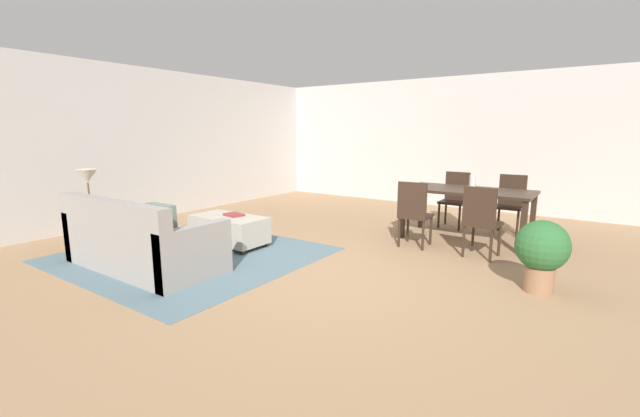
% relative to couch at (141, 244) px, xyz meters
% --- Properties ---
extents(ground_plane, '(10.80, 10.80, 0.00)m').
position_rel_couch_xyz_m(ground_plane, '(2.01, 1.15, -0.29)').
color(ground_plane, '#9E7A56').
extents(wall_back, '(9.00, 0.12, 2.70)m').
position_rel_couch_xyz_m(wall_back, '(2.01, 6.15, 1.06)').
color(wall_back, beige).
rests_on(wall_back, ground_plane).
extents(wall_left, '(0.12, 11.00, 2.70)m').
position_rel_couch_xyz_m(wall_left, '(-2.49, 1.65, 1.06)').
color(wall_left, beige).
rests_on(wall_left, ground_plane).
extents(area_rug, '(3.00, 2.80, 0.01)m').
position_rel_couch_xyz_m(area_rug, '(0.05, 0.67, -0.29)').
color(area_rug, slate).
rests_on(area_rug, ground_plane).
extents(couch, '(1.99, 0.91, 0.86)m').
position_rel_couch_xyz_m(couch, '(0.00, 0.00, 0.00)').
color(couch, gray).
rests_on(couch, ground_plane).
extents(ottoman_table, '(1.09, 0.57, 0.42)m').
position_rel_couch_xyz_m(ottoman_table, '(0.11, 1.28, -0.05)').
color(ottoman_table, '#B7AD9E').
rests_on(ottoman_table, ground_plane).
extents(side_table, '(0.40, 0.40, 0.57)m').
position_rel_couch_xyz_m(side_table, '(-1.30, 0.09, 0.16)').
color(side_table, olive).
rests_on(side_table, ground_plane).
extents(table_lamp, '(0.26, 0.26, 0.53)m').
position_rel_couch_xyz_m(table_lamp, '(-1.30, 0.09, 0.69)').
color(table_lamp, brown).
rests_on(table_lamp, side_table).
extents(dining_table, '(1.79, 0.89, 0.76)m').
position_rel_couch_xyz_m(dining_table, '(2.77, 3.48, 0.38)').
color(dining_table, '#332319').
rests_on(dining_table, ground_plane).
extents(dining_chair_near_left, '(0.42, 0.42, 0.92)m').
position_rel_couch_xyz_m(dining_chair_near_left, '(2.29, 2.66, 0.23)').
color(dining_chair_near_left, '#332319').
rests_on(dining_chair_near_left, ground_plane).
extents(dining_chair_near_right, '(0.43, 0.43, 0.92)m').
position_rel_couch_xyz_m(dining_chair_near_right, '(3.17, 2.67, 0.23)').
color(dining_chair_near_right, '#332319').
rests_on(dining_chair_near_right, ground_plane).
extents(dining_chair_far_left, '(0.40, 0.40, 0.92)m').
position_rel_couch_xyz_m(dining_chair_far_left, '(2.36, 4.26, 0.23)').
color(dining_chair_far_left, '#332319').
rests_on(dining_chair_far_left, ground_plane).
extents(dining_chair_far_right, '(0.40, 0.40, 0.92)m').
position_rel_couch_xyz_m(dining_chair_far_right, '(3.21, 4.32, 0.23)').
color(dining_chair_far_right, '#332319').
rests_on(dining_chair_far_right, ground_plane).
extents(vase_centerpiece, '(0.09, 0.09, 0.21)m').
position_rel_couch_xyz_m(vase_centerpiece, '(2.83, 3.46, 0.57)').
color(vase_centerpiece, silver).
rests_on(vase_centerpiece, dining_table).
extents(book_on_ottoman, '(0.29, 0.24, 0.03)m').
position_rel_couch_xyz_m(book_on_ottoman, '(0.15, 1.34, 0.14)').
color(book_on_ottoman, maroon).
rests_on(book_on_ottoman, ottoman_table).
extents(potted_plant, '(0.51, 0.51, 0.73)m').
position_rel_couch_xyz_m(potted_plant, '(3.96, 1.85, 0.14)').
color(potted_plant, '#996B4C').
rests_on(potted_plant, ground_plane).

